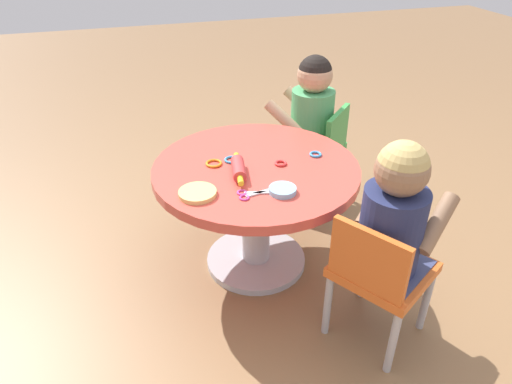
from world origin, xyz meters
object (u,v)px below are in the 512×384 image
(craft_table, at_px, (256,193))
(seated_child_right, at_px, (312,108))
(child_chair_left, at_px, (379,273))
(child_chair_right, at_px, (316,151))
(rolling_pin, at_px, (239,169))
(seated_child_left, at_px, (394,214))
(craft_scissors, at_px, (250,194))

(craft_table, distance_m, seated_child_right, 0.62)
(craft_table, relative_size, seated_child_right, 1.62)
(child_chair_left, distance_m, child_chair_right, 0.94)
(child_chair_left, bearing_deg, child_chair_right, -9.54)
(child_chair_right, relative_size, rolling_pin, 2.33)
(child_chair_right, distance_m, rolling_pin, 0.72)
(craft_table, xyz_separation_m, child_chair_right, (0.40, -0.44, -0.06))
(seated_child_left, distance_m, rolling_pin, 0.61)
(craft_table, distance_m, craft_scissors, 0.26)
(seated_child_right, xyz_separation_m, craft_scissors, (-0.63, 0.49, -0.03))
(child_chair_right, xyz_separation_m, seated_child_right, (0.03, 0.03, 0.23))
(child_chair_left, height_order, seated_child_left, seated_child_left)
(craft_table, height_order, child_chair_right, child_chair_right)
(craft_table, xyz_separation_m, seated_child_left, (-0.50, -0.32, 0.16))
(craft_table, relative_size, rolling_pin, 3.60)
(seated_child_right, height_order, craft_scissors, seated_child_right)
(craft_table, relative_size, child_chair_left, 1.55)
(seated_child_left, bearing_deg, child_chair_left, 121.99)
(child_chair_left, xyz_separation_m, rolling_pin, (0.47, 0.37, 0.22))
(craft_scissors, bearing_deg, rolling_pin, 0.96)
(craft_table, relative_size, seated_child_left, 1.62)
(child_chair_right, bearing_deg, craft_table, 132.27)
(craft_scissors, bearing_deg, seated_child_right, -37.97)
(child_chair_right, bearing_deg, seated_child_right, 45.62)
(seated_child_left, height_order, seated_child_right, same)
(child_chair_right, height_order, seated_child_right, seated_child_right)
(craft_scissors, bearing_deg, child_chair_right, -40.82)
(seated_child_left, bearing_deg, seated_child_right, -5.70)
(seated_child_left, distance_m, craft_scissors, 0.50)
(child_chair_left, relative_size, child_chair_right, 1.00)
(craft_table, relative_size, craft_scissors, 6.12)
(seated_child_right, bearing_deg, seated_child_left, 174.30)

